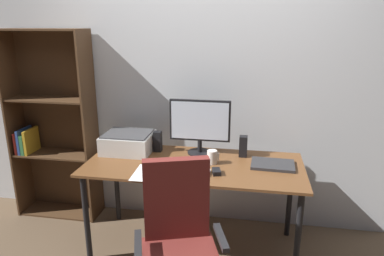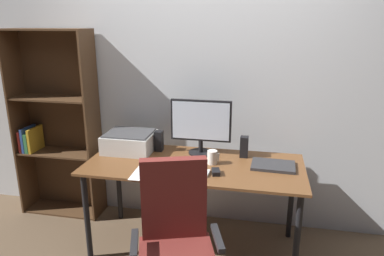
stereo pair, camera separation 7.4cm
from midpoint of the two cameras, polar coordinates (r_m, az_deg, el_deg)
name	(u,v)px [view 1 (the left image)]	position (r m, az deg, el deg)	size (l,w,h in m)	color
ground_plane	(194,246)	(3.11, -0.42, -18.37)	(12.00, 12.00, 0.00)	brown
back_wall	(204,80)	(3.11, 1.32, 7.69)	(6.40, 0.10, 2.60)	silver
desk	(194,173)	(2.78, -0.45, -7.18)	(1.66, 0.73, 0.74)	brown
monitor	(200,124)	(2.88, 0.53, 0.70)	(0.49, 0.20, 0.45)	black
keyboard	(189,171)	(2.59, -1.28, -6.97)	(0.29, 0.11, 0.02)	silver
mouse	(216,172)	(2.57, 3.10, -6.99)	(0.06, 0.10, 0.03)	black
coffee_mug	(212,157)	(2.73, 2.47, -4.66)	(0.09, 0.08, 0.11)	white
laptop	(273,165)	(2.76, 12.02, -5.74)	(0.32, 0.23, 0.02)	#2D2D30
speaker_left	(158,141)	(3.00, -6.22, -2.14)	(0.06, 0.07, 0.17)	black
speaker_right	(243,146)	(2.89, 7.46, -2.92)	(0.06, 0.07, 0.17)	black
printer	(128,142)	(3.03, -10.85, -2.25)	(0.40, 0.34, 0.16)	silver
paper_sheet	(149,173)	(2.61, -7.76, -7.13)	(0.21, 0.30, 0.00)	white
office_chair	(179,253)	(2.26, -3.03, -19.33)	(0.58, 0.57, 1.01)	#232326
bookshelf	(52,127)	(3.54, -21.97, 0.12)	(0.76, 0.28, 1.73)	#4C331E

